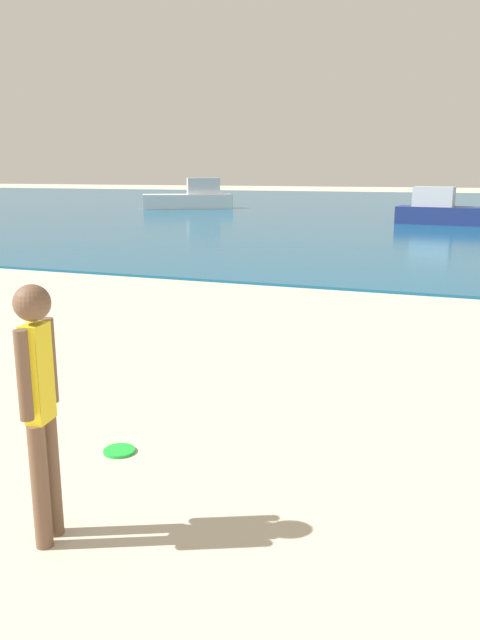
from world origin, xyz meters
The scene contains 5 objects.
water centered at (0.00, 45.66, 0.03)m, with size 160.00×60.00×0.06m, color #14567F.
person_standing centered at (-0.52, 6.32, 0.96)m, with size 0.22×0.39×1.70m.
frisbee centered at (-0.78, 7.61, 0.01)m, with size 0.27×0.27×0.03m, color green.
boat_near centered at (0.85, 32.54, 0.62)m, with size 4.86×1.93×1.61m.
boat_far centered at (-14.71, 39.43, 0.71)m, with size 5.67×4.17×1.87m.
Camera 1 is at (1.91, 3.33, 2.35)m, focal length 35.12 mm.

